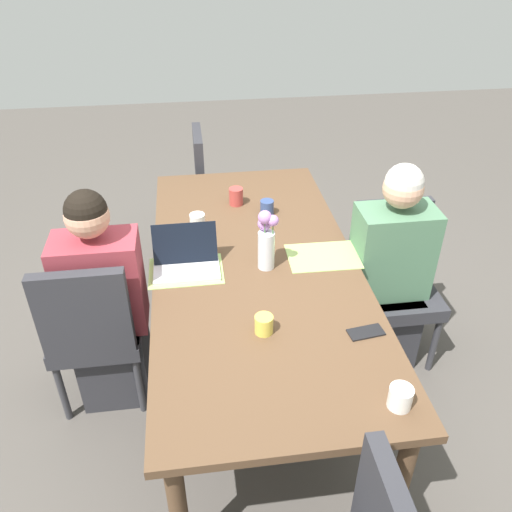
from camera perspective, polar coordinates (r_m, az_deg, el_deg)
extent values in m
plane|color=#4C4742|center=(3.07, 0.00, -12.04)|extent=(10.00, 10.00, 0.00)
cube|color=brown|center=(2.61, 0.00, -1.27)|extent=(2.19, 1.01, 0.04)
cylinder|color=brown|center=(2.28, 15.46, -22.86)|extent=(0.07, 0.07, 0.68)
cylinder|color=brown|center=(3.72, 4.42, 3.63)|extent=(0.07, 0.07, 0.68)
cylinder|color=brown|center=(3.65, -8.85, 2.68)|extent=(0.07, 0.07, 0.68)
cube|color=#2D2D33|center=(3.01, 14.93, -4.09)|extent=(0.44, 0.44, 0.08)
cube|color=#2D2D33|center=(3.01, 14.42, 2.09)|extent=(0.06, 0.42, 0.45)
cylinder|color=#333338|center=(3.10, 18.85, -9.15)|extent=(0.04, 0.04, 0.37)
cylinder|color=#333338|center=(2.96, 12.11, -10.13)|extent=(0.04, 0.04, 0.37)
cylinder|color=#333338|center=(3.35, 16.29, -4.84)|extent=(0.04, 0.04, 0.37)
cylinder|color=#333338|center=(3.23, 10.04, -5.53)|extent=(0.04, 0.04, 0.37)
cube|color=#2D2D33|center=(3.11, 13.40, -6.90)|extent=(0.36, 0.34, 0.45)
cube|color=#4C7556|center=(2.83, 14.65, 0.43)|extent=(0.24, 0.40, 0.50)
sphere|color=#D9A483|center=(2.65, 15.78, 7.12)|extent=(0.20, 0.20, 0.20)
sphere|color=beige|center=(2.64, 15.88, 7.70)|extent=(0.19, 0.19, 0.19)
cube|color=#2D2D33|center=(2.81, -16.85, -7.74)|extent=(0.44, 0.44, 0.08)
cube|color=#2D2D33|center=(2.50, -18.32, -6.04)|extent=(0.06, 0.42, 0.45)
cylinder|color=#333338|center=(3.13, -19.25, -8.71)|extent=(0.04, 0.04, 0.37)
cylinder|color=#333338|center=(3.07, -12.25, -8.36)|extent=(0.04, 0.04, 0.37)
cylinder|color=#333338|center=(2.87, -20.37, -13.81)|extent=(0.04, 0.04, 0.37)
cylinder|color=#333338|center=(2.80, -12.59, -13.56)|extent=(0.04, 0.04, 0.37)
cube|color=#2D2D33|center=(2.92, -15.08, -10.41)|extent=(0.36, 0.34, 0.45)
cube|color=#93333D|center=(2.62, -16.59, -2.90)|extent=(0.24, 0.40, 0.50)
sphere|color=tan|center=(2.43, -17.99, 4.13)|extent=(0.20, 0.20, 0.20)
sphere|color=black|center=(2.41, -18.11, 4.75)|extent=(0.19, 0.19, 0.19)
cube|color=#2D2D33|center=(3.96, -3.25, 6.79)|extent=(0.44, 0.44, 0.08)
cube|color=#2D2D33|center=(3.84, -6.25, 10.11)|extent=(0.42, 0.06, 0.45)
cylinder|color=#333338|center=(4.24, -0.82, 5.41)|extent=(0.04, 0.04, 0.37)
cylinder|color=#333338|center=(3.92, -0.13, 2.78)|extent=(0.04, 0.04, 0.37)
cylinder|color=#333338|center=(4.22, -5.96, 5.05)|extent=(0.04, 0.04, 0.37)
cylinder|color=#333338|center=(3.89, -5.69, 2.38)|extent=(0.04, 0.04, 0.37)
cylinder|color=silver|center=(2.53, 1.12, 0.64)|extent=(0.08, 0.08, 0.20)
sphere|color=#B27AC6|center=(2.48, 0.93, 3.53)|extent=(0.07, 0.07, 0.07)
cylinder|color=#477A3D|center=(2.49, 0.93, 3.19)|extent=(0.01, 0.01, 0.03)
sphere|color=#B27AC6|center=(2.43, 0.98, 4.26)|extent=(0.07, 0.07, 0.07)
cylinder|color=#477A3D|center=(2.45, 0.97, 3.37)|extent=(0.01, 0.01, 0.09)
sphere|color=#B27AC6|center=(2.44, 1.87, 3.88)|extent=(0.05, 0.05, 0.05)
cylinder|color=#477A3D|center=(2.45, 1.86, 3.15)|extent=(0.01, 0.01, 0.07)
cube|color=#9EBC66|center=(2.68, 7.31, -0.04)|extent=(0.27, 0.36, 0.00)
cube|color=#9EBC66|center=(2.58, -7.64, -1.63)|extent=(0.26, 0.36, 0.00)
cube|color=silver|center=(2.57, -7.57, -1.43)|extent=(0.22, 0.32, 0.02)
cube|color=black|center=(2.58, -7.78, 1.40)|extent=(0.07, 0.31, 0.19)
cylinder|color=white|center=(2.87, -6.39, 3.64)|extent=(0.08, 0.08, 0.10)
cylinder|color=#DBC64C|center=(2.19, 0.87, -7.47)|extent=(0.08, 0.08, 0.08)
cylinder|color=#33477A|center=(3.02, 1.21, 5.33)|extent=(0.08, 0.08, 0.09)
cylinder|color=white|center=(1.98, 15.48, -14.65)|extent=(0.09, 0.09, 0.09)
cylinder|color=#AD3D38|center=(3.12, -2.19, 6.52)|extent=(0.08, 0.08, 0.10)
cube|color=black|center=(2.25, 11.90, -8.15)|extent=(0.09, 0.16, 0.01)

